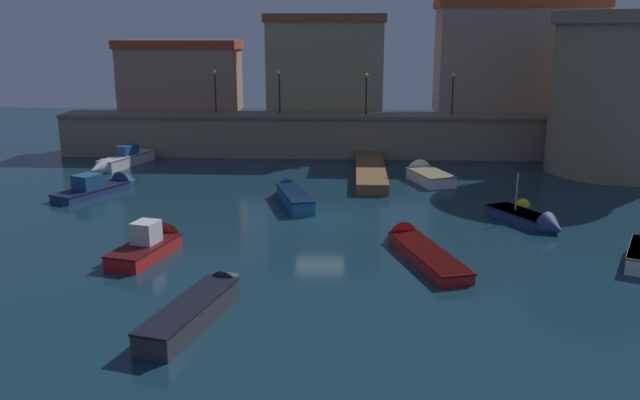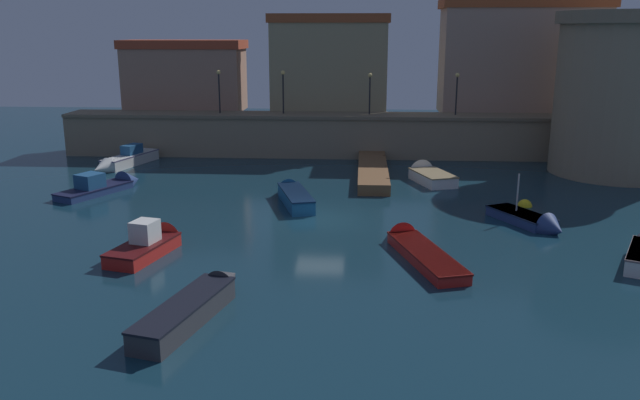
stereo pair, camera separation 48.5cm
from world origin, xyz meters
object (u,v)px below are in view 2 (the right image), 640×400
at_px(moored_boat_5, 427,175).
at_px(moored_boat_4, 107,185).
at_px(moored_boat_2, 124,160).
at_px(quay_lamp_0, 219,84).
at_px(moored_boat_6, 197,303).
at_px(mooring_buoy_0, 525,206).
at_px(moored_boat_7, 533,221).
at_px(moored_boat_8, 293,194).
at_px(quay_lamp_1, 283,85).
at_px(quay_lamp_2, 370,87).
at_px(fortress_tower, 624,94).
at_px(moored_boat_1, 415,247).
at_px(moored_boat_0, 153,242).
at_px(quay_lamp_3, 457,87).

bearing_deg(moored_boat_5, moored_boat_4, 82.27).
bearing_deg(moored_boat_2, quay_lamp_0, 148.02).
distance_m(moored_boat_6, mooring_buoy_0, 21.15).
height_order(moored_boat_2, moored_boat_7, moored_boat_7).
distance_m(moored_boat_4, moored_boat_8, 11.77).
relative_size(quay_lamp_1, moored_boat_4, 0.53).
bearing_deg(moored_boat_4, quay_lamp_2, -26.81).
xyz_separation_m(fortress_tower, moored_boat_1, (-14.97, -17.54, -5.16)).
xyz_separation_m(quay_lamp_0, moored_boat_0, (1.93, -23.41, -5.04)).
bearing_deg(moored_boat_4, quay_lamp_3, -35.79).
distance_m(quay_lamp_3, mooring_buoy_0, 15.67).
height_order(fortress_tower, quay_lamp_1, fortress_tower).
distance_m(moored_boat_4, moored_boat_7, 24.81).
distance_m(moored_boat_8, mooring_buoy_0, 13.00).
xyz_separation_m(quay_lamp_0, moored_boat_2, (-5.94, -5.33, -4.99)).
relative_size(moored_boat_4, moored_boat_7, 1.27).
distance_m(fortress_tower, moored_boat_0, 32.52).
bearing_deg(quay_lamp_3, moored_boat_7, -85.44).
relative_size(moored_boat_5, moored_boat_6, 0.75).
xyz_separation_m(quay_lamp_3, moored_boat_6, (-12.69, -29.79, -4.97)).
bearing_deg(moored_boat_0, moored_boat_4, 44.34).
distance_m(quay_lamp_0, quay_lamp_3, 18.20).
distance_m(moored_boat_0, moored_boat_4, 12.61).
bearing_deg(fortress_tower, moored_boat_4, -167.61).
height_order(fortress_tower, quay_lamp_2, fortress_tower).
distance_m(quay_lamp_0, moored_boat_6, 30.71).
xyz_separation_m(quay_lamp_2, quay_lamp_3, (6.56, 0.00, 0.02)).
distance_m(quay_lamp_2, moored_boat_7, 20.79).
bearing_deg(moored_boat_0, moored_boat_7, -60.28).
height_order(moored_boat_6, moored_boat_8, moored_boat_8).
distance_m(moored_boat_0, moored_boat_7, 18.42).
distance_m(quay_lamp_3, moored_boat_4, 26.32).
height_order(quay_lamp_2, moored_boat_8, quay_lamp_2).
distance_m(moored_boat_6, moored_boat_8, 15.49).
height_order(moored_boat_6, mooring_buoy_0, moored_boat_6).
bearing_deg(quay_lamp_3, moored_boat_1, -101.64).
height_order(moored_boat_5, moored_boat_7, moored_boat_7).
relative_size(fortress_tower, moored_boat_6, 1.63).
xyz_separation_m(quay_lamp_2, moored_boat_5, (3.75, -8.43, -4.99)).
distance_m(quay_lamp_0, moored_boat_0, 24.03).
distance_m(quay_lamp_2, moored_boat_1, 23.47).
distance_m(quay_lamp_1, moored_boat_6, 30.22).
height_order(quay_lamp_3, moored_boat_1, quay_lamp_3).
height_order(moored_boat_7, mooring_buoy_0, moored_boat_7).
bearing_deg(quay_lamp_1, moored_boat_1, -69.55).
relative_size(quay_lamp_1, mooring_buoy_0, 4.15).
xyz_separation_m(moored_boat_7, mooring_buoy_0, (0.53, 3.90, -0.27)).
height_order(moored_boat_1, mooring_buoy_0, moored_boat_1).
height_order(quay_lamp_3, moored_boat_0, quay_lamp_3).
distance_m(moored_boat_2, moored_boat_5, 21.56).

